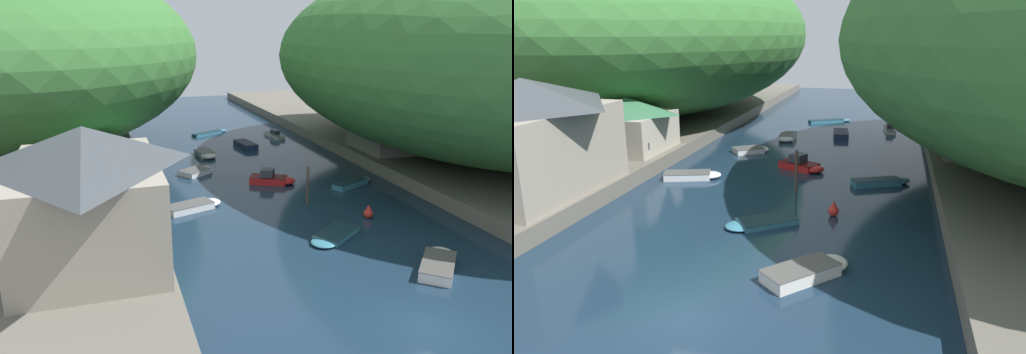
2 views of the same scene
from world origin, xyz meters
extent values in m
plane|color=#192D42|center=(0.00, 30.00, 0.00)|extent=(130.00, 130.00, 0.00)
cube|color=#666056|center=(-22.91, 30.00, 0.65)|extent=(22.00, 120.00, 1.31)
cube|color=#666056|center=(22.91, 30.00, 0.65)|extent=(22.00, 120.00, 1.31)
ellipsoid|color=#387033|center=(-24.01, 46.42, 11.93)|extent=(40.88, 57.24, 21.24)
ellipsoid|color=#387033|center=(24.01, 26.48, 11.75)|extent=(40.81, 57.14, 20.89)
cube|color=gray|center=(-16.34, 11.14, 4.27)|extent=(8.23, 11.95, 5.93)
pyramid|color=#3D4247|center=(-16.34, 11.14, 8.30)|extent=(8.89, 12.91, 2.12)
cube|color=#B2A899|center=(-16.39, 24.59, 3.07)|extent=(7.29, 7.87, 3.52)
pyramid|color=#38704C|center=(-16.39, 24.59, 5.63)|extent=(7.87, 8.50, 1.60)
cube|color=slate|center=(16.13, 30.91, 3.08)|extent=(6.36, 7.90, 3.55)
pyramid|color=#38704C|center=(16.13, 30.91, 5.55)|extent=(6.87, 8.53, 1.37)
cube|color=white|center=(-6.33, 31.46, 0.26)|extent=(3.67, 3.48, 0.52)
ellipsoid|color=white|center=(-5.12, 32.34, 0.26)|extent=(2.40, 2.51, 0.52)
cube|color=#525252|center=(-6.33, 31.46, 0.53)|extent=(3.74, 3.55, 0.03)
cube|color=white|center=(-3.67, 39.18, 0.32)|extent=(2.00, 3.42, 0.64)
ellipsoid|color=white|center=(-3.54, 37.54, 0.32)|extent=(1.79, 1.77, 0.64)
cube|color=#525252|center=(-3.67, 39.18, 0.65)|extent=(2.04, 3.49, 0.03)
cube|color=red|center=(0.14, 26.29, 0.32)|extent=(4.00, 3.28, 0.64)
ellipsoid|color=red|center=(1.72, 25.47, 0.32)|extent=(2.39, 2.38, 0.64)
cube|color=#450A0A|center=(0.14, 26.29, 0.65)|extent=(4.08, 3.35, 0.03)
cube|color=#333842|center=(0.04, 26.34, 1.03)|extent=(1.70, 1.73, 0.78)
cube|color=teal|center=(7.35, 22.79, 0.26)|extent=(4.21, 2.93, 0.52)
ellipsoid|color=teal|center=(9.17, 23.66, 0.26)|extent=(2.36, 2.00, 0.52)
cube|color=#132A33|center=(7.35, 22.79, 0.54)|extent=(4.29, 2.99, 0.03)
cube|color=teal|center=(0.66, 12.13, 0.18)|extent=(4.25, 3.91, 0.36)
ellipsoid|color=teal|center=(-0.86, 10.96, 0.18)|extent=(2.67, 2.66, 0.36)
cube|color=#132A33|center=(0.66, 12.13, 0.38)|extent=(4.33, 3.99, 0.03)
cube|color=teal|center=(-0.77, 51.52, 0.19)|extent=(4.86, 3.48, 0.37)
ellipsoid|color=teal|center=(1.38, 52.77, 0.19)|extent=(2.68, 2.18, 0.37)
cube|color=#132A33|center=(-0.77, 51.52, 0.39)|extent=(4.95, 3.55, 0.03)
cube|color=navy|center=(2.32, 42.03, 0.33)|extent=(2.27, 4.42, 0.66)
ellipsoid|color=navy|center=(2.03, 44.13, 0.33)|extent=(1.90, 2.32, 0.66)
cube|color=black|center=(2.32, 42.03, 0.68)|extent=(2.32, 4.51, 0.03)
cube|color=white|center=(-8.72, 20.82, 0.28)|extent=(4.30, 2.99, 0.56)
ellipsoid|color=white|center=(-6.87, 21.44, 0.28)|extent=(2.41, 2.28, 0.56)
cube|color=#525252|center=(-8.72, 20.82, 0.57)|extent=(4.38, 3.05, 0.03)
cube|color=silver|center=(8.02, 46.96, 0.22)|extent=(1.63, 4.52, 0.45)
ellipsoid|color=silver|center=(7.76, 49.15, 0.22)|extent=(1.31, 2.32, 0.45)
cube|color=#504E4A|center=(8.02, 46.96, 0.46)|extent=(1.66, 4.61, 0.03)
cube|color=#333842|center=(8.04, 46.82, 0.76)|extent=(0.96, 1.63, 0.63)
cube|color=silver|center=(4.27, 5.13, 0.33)|extent=(4.07, 4.24, 0.67)
ellipsoid|color=silver|center=(5.60, 6.62, 0.33)|extent=(2.67, 2.69, 0.67)
cube|color=#504E4A|center=(4.27, 5.13, 0.68)|extent=(4.15, 4.32, 0.03)
cylinder|color=#4C3D2D|center=(1.27, 19.12, 1.71)|extent=(0.20, 0.20, 3.42)
sphere|color=#4C3D2D|center=(1.27, 19.12, 3.46)|extent=(0.18, 0.18, 0.18)
sphere|color=red|center=(4.78, 14.77, 0.37)|extent=(0.74, 0.74, 0.74)
cone|color=red|center=(4.78, 14.77, 0.92)|extent=(0.37, 0.37, 0.37)
cylinder|color=#282D3D|center=(-12.88, 21.57, 1.73)|extent=(0.13, 0.13, 0.85)
cylinder|color=#282D3D|center=(-12.82, 21.75, 1.73)|extent=(0.13, 0.13, 0.85)
cube|color=#2D2D33|center=(-12.85, 21.66, 2.47)|extent=(0.32, 0.43, 0.62)
sphere|color=#9E7051|center=(-12.85, 21.66, 2.89)|extent=(0.22, 0.22, 0.22)
cylinder|color=#282D3D|center=(-13.83, 16.49, 1.73)|extent=(0.13, 0.13, 0.85)
cylinder|color=#282D3D|center=(-13.83, 16.67, 1.73)|extent=(0.13, 0.13, 0.85)
cube|color=navy|center=(-13.83, 16.58, 2.47)|extent=(0.23, 0.38, 0.62)
sphere|color=tan|center=(-13.83, 16.58, 2.89)|extent=(0.22, 0.22, 0.22)
camera|label=1|loc=(-15.10, -18.67, 14.63)|focal=35.00mm
camera|label=2|loc=(8.39, -17.96, 12.40)|focal=35.00mm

